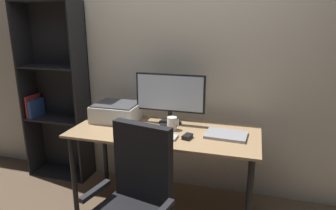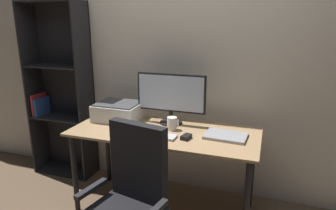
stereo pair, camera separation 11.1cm
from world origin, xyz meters
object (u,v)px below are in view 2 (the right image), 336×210
at_px(laptop, 226,136).
at_px(desk, 164,140).
at_px(mouse, 186,137).
at_px(printer, 119,111).
at_px(keyboard, 158,136).
at_px(bookshelf, 61,92).
at_px(coffee_mug, 172,123).
at_px(monitor, 171,95).

bearing_deg(laptop, desk, -173.90).
distance_m(mouse, printer, 0.76).
relative_size(keyboard, bookshelf, 0.16).
bearing_deg(desk, mouse, -27.54).
xyz_separation_m(laptop, bookshelf, (-1.78, 0.32, 0.14)).
bearing_deg(printer, mouse, -19.59).
xyz_separation_m(coffee_mug, laptop, (0.45, -0.02, -0.04)).
bearing_deg(coffee_mug, desk, -141.36).
height_order(monitor, mouse, monitor).
xyz_separation_m(monitor, mouse, (0.23, -0.31, -0.24)).
height_order(monitor, keyboard, monitor).
distance_m(desk, coffee_mug, 0.16).
bearing_deg(coffee_mug, keyboard, -107.48).
height_order(desk, printer, printer).
relative_size(monitor, laptop, 1.92).
bearing_deg(bookshelf, desk, -14.98).
relative_size(coffee_mug, printer, 0.27).
bearing_deg(mouse, desk, 165.92).
distance_m(printer, bookshelf, 0.81).
distance_m(keyboard, laptop, 0.54).
bearing_deg(laptop, coffee_mug, -179.18).
bearing_deg(desk, laptop, 2.22).
height_order(mouse, printer, printer).
bearing_deg(printer, coffee_mug, -9.86).
bearing_deg(coffee_mug, printer, 170.14).
distance_m(desk, mouse, 0.27).
distance_m(desk, monitor, 0.40).
height_order(keyboard, coffee_mug, coffee_mug).
relative_size(monitor, coffee_mug, 5.65).
height_order(desk, monitor, monitor).
distance_m(mouse, laptop, 0.31).
bearing_deg(laptop, mouse, -150.70).
height_order(monitor, laptop, monitor).
relative_size(keyboard, printer, 0.72).
bearing_deg(coffee_mug, bookshelf, 167.40).
xyz_separation_m(desk, bookshelf, (-1.27, 0.34, 0.24)).
xyz_separation_m(keyboard, bookshelf, (-1.27, 0.48, 0.15)).
bearing_deg(monitor, printer, -173.22).
distance_m(desk, bookshelf, 1.34).
relative_size(keyboard, laptop, 0.91).
distance_m(keyboard, mouse, 0.23).
height_order(desk, keyboard, keyboard).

